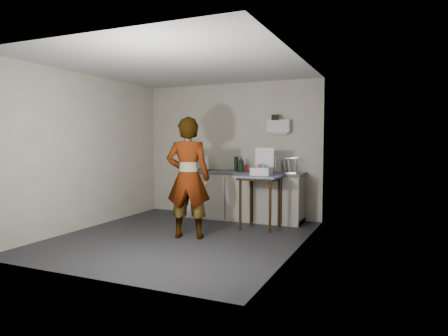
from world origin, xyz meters
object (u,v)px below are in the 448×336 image
at_px(bakery_box, 262,169).
at_px(soap_bottle, 241,164).
at_px(kitchen_counter, 244,197).
at_px(side_table, 260,182).
at_px(paper_towel, 207,164).
at_px(soda_can, 246,168).
at_px(dish_rack, 287,169).
at_px(dark_bottle, 236,164).
at_px(standing_man, 188,178).

bearing_deg(bakery_box, soap_bottle, 135.77).
height_order(kitchen_counter, side_table, kitchen_counter).
bearing_deg(bakery_box, side_table, -140.81).
bearing_deg(side_table, paper_towel, 155.07).
relative_size(side_table, soap_bottle, 3.17).
xyz_separation_m(soda_can, bakery_box, (0.52, -0.64, 0.04)).
relative_size(kitchen_counter, soap_bottle, 7.84).
distance_m(soda_can, bakery_box, 0.82).
relative_size(kitchen_counter, paper_towel, 8.49).
bearing_deg(paper_towel, soap_bottle, -5.25).
bearing_deg(dish_rack, paper_towel, -178.10).
xyz_separation_m(dark_bottle, bakery_box, (0.73, -0.66, -0.04)).
bearing_deg(kitchen_counter, dark_bottle, 158.33).
bearing_deg(dish_rack, side_table, -112.93).
distance_m(kitchen_counter, soda_can, 0.55).
bearing_deg(paper_towel, dark_bottle, 6.69).
distance_m(dark_bottle, bakery_box, 0.99).
xyz_separation_m(side_table, bakery_box, (0.03, 0.02, 0.22)).
xyz_separation_m(kitchen_counter, soap_bottle, (-0.04, -0.06, 0.63)).
xyz_separation_m(kitchen_counter, side_table, (0.51, -0.60, 0.36)).
distance_m(side_table, soda_can, 0.84).
height_order(soda_can, paper_towel, paper_towel).
bearing_deg(dish_rack, kitchen_counter, -175.69).
bearing_deg(side_table, kitchen_counter, 130.53).
distance_m(side_table, paper_towel, 1.46).
relative_size(soda_can, paper_towel, 0.46).
relative_size(standing_man, soda_can, 15.15).
xyz_separation_m(soap_bottle, bakery_box, (0.57, -0.52, -0.05)).
bearing_deg(bakery_box, kitchen_counter, 130.66).
bearing_deg(soda_can, standing_man, -99.89).
xyz_separation_m(kitchen_counter, standing_man, (-0.28, -1.66, 0.49)).
xyz_separation_m(side_table, standing_man, (-0.80, -1.06, 0.13)).
bearing_deg(bakery_box, paper_towel, 153.99).
xyz_separation_m(soap_bottle, dark_bottle, (-0.16, 0.14, -0.01)).
height_order(kitchen_counter, paper_towel, paper_towel).
xyz_separation_m(dark_bottle, dish_rack, (0.99, -0.02, -0.07)).
bearing_deg(dark_bottle, soap_bottle, -41.47).
xyz_separation_m(standing_man, dish_rack, (1.08, 1.72, 0.05)).
bearing_deg(standing_man, soap_bottle, -115.11).
relative_size(soap_bottle, paper_towel, 1.08).
xyz_separation_m(paper_towel, bakery_box, (1.33, -0.59, -0.03)).
relative_size(soap_bottle, dish_rack, 0.73).
height_order(paper_towel, bakery_box, bakery_box).
bearing_deg(paper_towel, kitchen_counter, -0.53).
xyz_separation_m(kitchen_counter, soda_can, (0.02, 0.05, 0.54)).
bearing_deg(soda_can, kitchen_counter, -106.12).
bearing_deg(soda_can, paper_towel, -176.75).
height_order(dish_rack, bakery_box, bakery_box).
distance_m(kitchen_counter, paper_towel, 1.00).
relative_size(standing_man, dark_bottle, 6.79).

